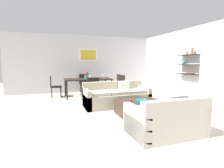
{
  "coord_description": "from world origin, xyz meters",
  "views": [
    {
      "loc": [
        -1.86,
        -4.96,
        1.42
      ],
      "look_at": [
        -0.11,
        0.2,
        0.75
      ],
      "focal_mm": 27.99,
      "sensor_mm": 36.0,
      "label": 1
    }
  ],
  "objects_px": {
    "loveseat_white": "(166,120)",
    "wine_glass_right_near": "(105,76)",
    "dining_chair_right_far": "(117,83)",
    "dining_chair_left_far": "(54,85)",
    "centerpiece_vase": "(86,75)",
    "wine_glass_foot": "(90,76)",
    "dining_table": "(88,80)",
    "apple_on_coffee_table": "(131,100)",
    "dining_chair_right_near": "(120,84)",
    "wine_glass_right_far": "(103,75)",
    "dining_chair_foot": "(93,87)",
    "coffee_table": "(142,109)",
    "dining_chair_head": "(84,82)",
    "sofa_beige": "(117,97)",
    "decorative_bowl": "(142,101)"
  },
  "relations": [
    {
      "from": "dining_chair_left_far",
      "to": "dining_chair_head",
      "type": "distance_m",
      "value": 1.53
    },
    {
      "from": "dining_table",
      "to": "dining_chair_head",
      "type": "xyz_separation_m",
      "value": [
        0.0,
        0.92,
        -0.18
      ]
    },
    {
      "from": "loveseat_white",
      "to": "dining_table",
      "type": "xyz_separation_m",
      "value": [
        -0.69,
        4.45,
        0.39
      ]
    },
    {
      "from": "sofa_beige",
      "to": "dining_table",
      "type": "bearing_deg",
      "value": 106.28
    },
    {
      "from": "dining_table",
      "to": "wine_glass_right_near",
      "type": "relative_size",
      "value": 12.09
    },
    {
      "from": "loveseat_white",
      "to": "wine_glass_foot",
      "type": "height_order",
      "value": "wine_glass_foot"
    },
    {
      "from": "apple_on_coffee_table",
      "to": "dining_chair_right_far",
      "type": "height_order",
      "value": "dining_chair_right_far"
    },
    {
      "from": "loveseat_white",
      "to": "apple_on_coffee_table",
      "type": "relative_size",
      "value": 18.04
    },
    {
      "from": "apple_on_coffee_table",
      "to": "wine_glass_foot",
      "type": "xyz_separation_m",
      "value": [
        -0.55,
        2.65,
        0.46
      ]
    },
    {
      "from": "sofa_beige",
      "to": "decorative_bowl",
      "type": "bearing_deg",
      "value": -79.0
    },
    {
      "from": "dining_chair_head",
      "to": "wine_glass_right_near",
      "type": "relative_size",
      "value": 5.52
    },
    {
      "from": "dining_chair_right_far",
      "to": "dining_chair_left_far",
      "type": "distance_m",
      "value": 2.74
    },
    {
      "from": "dining_chair_foot",
      "to": "dining_chair_head",
      "type": "bearing_deg",
      "value": 90.0
    },
    {
      "from": "loveseat_white",
      "to": "dining_table",
      "type": "relative_size",
      "value": 0.73
    },
    {
      "from": "wine_glass_foot",
      "to": "dining_chair_right_near",
      "type": "bearing_deg",
      "value": 9.12
    },
    {
      "from": "dining_chair_left_far",
      "to": "dining_chair_head",
      "type": "height_order",
      "value": "same"
    },
    {
      "from": "wine_glass_right_far",
      "to": "centerpiece_vase",
      "type": "relative_size",
      "value": 0.54
    },
    {
      "from": "dining_chair_head",
      "to": "wine_glass_right_far",
      "type": "height_order",
      "value": "wine_glass_right_far"
    },
    {
      "from": "dining_table",
      "to": "dining_chair_right_near",
      "type": "xyz_separation_m",
      "value": [
        1.37,
        -0.23,
        -0.18
      ]
    },
    {
      "from": "dining_table",
      "to": "dining_chair_left_far",
      "type": "height_order",
      "value": "dining_chair_left_far"
    },
    {
      "from": "dining_chair_right_far",
      "to": "dining_chair_foot",
      "type": "bearing_deg",
      "value": -140.13
    },
    {
      "from": "dining_chair_foot",
      "to": "dining_chair_left_far",
      "type": "xyz_separation_m",
      "value": [
        -1.37,
        1.15,
        0.0
      ]
    },
    {
      "from": "dining_table",
      "to": "loveseat_white",
      "type": "bearing_deg",
      "value": -81.16
    },
    {
      "from": "dining_chair_head",
      "to": "wine_glass_right_far",
      "type": "relative_size",
      "value": 5.45
    },
    {
      "from": "apple_on_coffee_table",
      "to": "dining_chair_right_near",
      "type": "bearing_deg",
      "value": 74.01
    },
    {
      "from": "dining_chair_foot",
      "to": "sofa_beige",
      "type": "bearing_deg",
      "value": -61.15
    },
    {
      "from": "coffee_table",
      "to": "wine_glass_right_far",
      "type": "xyz_separation_m",
      "value": [
        -0.14,
        3.31,
        0.67
      ]
    },
    {
      "from": "coffee_table",
      "to": "dining_table",
      "type": "height_order",
      "value": "dining_table"
    },
    {
      "from": "coffee_table",
      "to": "wine_glass_right_far",
      "type": "relative_size",
      "value": 7.56
    },
    {
      "from": "wine_glass_right_near",
      "to": "dining_table",
      "type": "bearing_deg",
      "value": 169.88
    },
    {
      "from": "dining_chair_left_far",
      "to": "centerpiece_vase",
      "type": "height_order",
      "value": "centerpiece_vase"
    },
    {
      "from": "apple_on_coffee_table",
      "to": "dining_chair_head",
      "type": "height_order",
      "value": "dining_chair_head"
    },
    {
      "from": "centerpiece_vase",
      "to": "wine_glass_foot",
      "type": "bearing_deg",
      "value": -81.62
    },
    {
      "from": "wine_glass_foot",
      "to": "wine_glass_right_near",
      "type": "xyz_separation_m",
      "value": [
        0.71,
        0.32,
        -0.02
      ]
    },
    {
      "from": "wine_glass_right_far",
      "to": "centerpiece_vase",
      "type": "height_order",
      "value": "centerpiece_vase"
    },
    {
      "from": "coffee_table",
      "to": "dining_chair_right_far",
      "type": "distance_m",
      "value": 3.47
    },
    {
      "from": "dining_chair_left_far",
      "to": "wine_glass_right_far",
      "type": "bearing_deg",
      "value": -2.84
    },
    {
      "from": "decorative_bowl",
      "to": "apple_on_coffee_table",
      "type": "bearing_deg",
      "value": 155.9
    },
    {
      "from": "centerpiece_vase",
      "to": "loveseat_white",
      "type": "bearing_deg",
      "value": -80.33
    },
    {
      "from": "wine_glass_right_far",
      "to": "dining_chair_left_far",
      "type": "bearing_deg",
      "value": 177.16
    },
    {
      "from": "dining_chair_left_far",
      "to": "wine_glass_right_near",
      "type": "bearing_deg",
      "value": -9.7
    },
    {
      "from": "dining_chair_right_near",
      "to": "dining_chair_head",
      "type": "distance_m",
      "value": 1.79
    },
    {
      "from": "apple_on_coffee_table",
      "to": "dining_chair_right_near",
      "type": "xyz_separation_m",
      "value": [
        0.82,
        2.87,
        0.09
      ]
    },
    {
      "from": "loveseat_white",
      "to": "wine_glass_right_near",
      "type": "distance_m",
      "value": 4.36
    },
    {
      "from": "centerpiece_vase",
      "to": "dining_chair_foot",
      "type": "bearing_deg",
      "value": -85.91
    },
    {
      "from": "wine_glass_right_near",
      "to": "centerpiece_vase",
      "type": "height_order",
      "value": "centerpiece_vase"
    },
    {
      "from": "coffee_table",
      "to": "dining_chair_right_far",
      "type": "height_order",
      "value": "dining_chair_right_far"
    },
    {
      "from": "dining_chair_right_near",
      "to": "wine_glass_right_near",
      "type": "height_order",
      "value": "wine_glass_right_near"
    },
    {
      "from": "sofa_beige",
      "to": "wine_glass_foot",
      "type": "bearing_deg",
      "value": 110.78
    },
    {
      "from": "dining_chair_head",
      "to": "decorative_bowl",
      "type": "bearing_deg",
      "value": -78.83
    }
  ]
}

